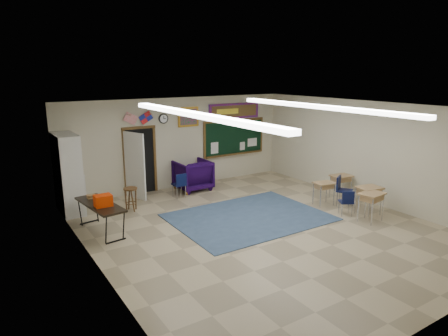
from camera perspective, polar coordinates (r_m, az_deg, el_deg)
floor at (r=10.13m, az=5.37°, el=-8.60°), size 9.00×9.00×0.00m
back_wall at (r=13.41m, az=-6.43°, el=3.58°), size 8.00×0.04×3.00m
left_wall at (r=7.92m, az=-17.88°, el=-4.12°), size 0.04×9.00×3.00m
right_wall at (r=12.50m, az=20.14°, el=2.09°), size 0.04×9.00×3.00m
ceiling at (r=9.42m, az=5.78°, el=8.55°), size 8.00×9.00×0.04m
area_rug at (r=10.83m, az=3.59°, el=-7.00°), size 4.00×3.00×0.02m
fluorescent_strips at (r=9.42m, az=5.77°, el=8.19°), size 3.86×6.00×0.10m
doorway at (r=12.77m, az=-12.12°, el=0.83°), size 1.10×0.89×2.16m
chalkboard at (r=14.48m, az=1.47°, el=4.26°), size 2.55×0.14×1.30m
bulletin_board at (r=14.35m, az=1.49°, el=8.15°), size 2.10×0.05×0.55m
framed_art_print at (r=13.41m, az=-5.12°, el=7.28°), size 0.75×0.05×0.65m
wall_clock at (r=13.02m, az=-8.65°, el=6.99°), size 0.32×0.05×0.32m
wall_flags at (r=12.66m, az=-12.15°, el=7.25°), size 1.16×0.06×0.70m
storage_cabinet at (r=11.71m, az=-21.37°, el=-0.78°), size 0.59×1.25×2.20m
wingback_armchair at (r=13.20m, az=-4.47°, el=-1.00°), size 1.06×1.09×0.99m
student_chair_reading at (r=12.45m, az=-6.45°, el=-2.44°), size 0.39×0.39×0.79m
student_chair_desk_a at (r=11.37m, az=17.01°, el=-4.72°), size 0.49×0.49×0.72m
student_chair_desk_b at (r=12.10m, az=16.84°, el=-3.22°), size 0.59×0.59×0.87m
student_desk_front_left at (r=12.02m, az=14.06°, el=-3.41°), size 0.63×0.51×0.69m
student_desk_front_right at (r=12.79m, az=16.33°, el=-2.40°), size 0.67×0.54×0.73m
student_desk_back_left at (r=11.09m, az=20.26°, el=-5.05°), size 0.70×0.57×0.77m
student_desk_back_right at (r=11.58m, az=19.92°, el=-4.21°), size 0.72×0.58×0.78m
folding_table at (r=10.20m, az=-17.18°, el=-6.63°), size 0.80×1.82×1.00m
wooden_stool at (r=11.51m, az=-13.16°, el=-4.32°), size 0.38×0.38×0.67m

